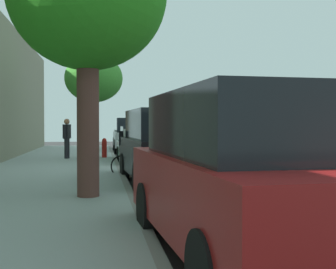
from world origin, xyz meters
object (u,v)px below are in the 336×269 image
parked_suv_black_mid (164,146)px  cyclist_with_backpack (129,142)px  fire_hydrant (104,148)px  street_tree_near_cyclist (94,80)px  parked_sedan_green_second (141,146)px  parked_suv_red_far (242,174)px  parked_pickup_silver_nearest (131,136)px  bicycle_at_curb (137,166)px  pedestrian_on_phone (67,136)px

parked_suv_black_mid → cyclist_with_backpack: 2.09m
parked_suv_black_mid → fire_hydrant: size_ratio=5.71×
street_tree_near_cyclist → fire_hydrant: 2.99m
parked_sedan_green_second → parked_suv_red_far: parked_suv_red_far is taller
parked_pickup_silver_nearest → bicycle_at_curb: (0.71, 12.59, -0.54)m
parked_pickup_silver_nearest → parked_suv_red_far: parked_suv_red_far is taller
fire_hydrant → parked_sedan_green_second: bearing=125.7°
parked_suv_red_far → pedestrian_on_phone: 14.67m
parked_sedan_green_second → fire_hydrant: parked_sedan_green_second is taller
parked_suv_red_far → cyclist_with_backpack: bearing=-84.9°
parked_suv_black_mid → bicycle_at_curb: 1.71m
parked_pickup_silver_nearest → pedestrian_on_phone: parked_pickup_silver_nearest is taller
parked_pickup_silver_nearest → pedestrian_on_phone: (3.18, 6.38, 0.21)m
cyclist_with_backpack → street_tree_near_cyclist: size_ratio=0.40×
cyclist_with_backpack → bicycle_at_curb: bearing=115.4°
parked_sedan_green_second → pedestrian_on_phone: pedestrian_on_phone is taller
street_tree_near_cyclist → fire_hydrant: (-0.44, -0.54, -2.90)m
cyclist_with_backpack → pedestrian_on_phone: size_ratio=1.05×
bicycle_at_curb → parked_sedan_green_second: bearing=-96.8°
parked_suv_black_mid → parked_suv_red_far: (0.03, 6.68, 0.00)m
fire_hydrant → street_tree_near_cyclist: bearing=50.8°
parked_sedan_green_second → parked_suv_red_far: size_ratio=0.91×
cyclist_with_backpack → pedestrian_on_phone: bearing=-68.6°
parked_suv_black_mid → bicycle_at_curb: parked_suv_black_mid is taller
parked_suv_red_far → pedestrian_on_phone: size_ratio=2.87×
pedestrian_on_phone → cyclist_with_backpack: bearing=111.4°
parked_sedan_green_second → pedestrian_on_phone: 3.46m
parked_suv_black_mid → parked_suv_red_far: 6.68m
parked_suv_red_far → street_tree_near_cyclist: bearing=-82.4°
parked_suv_black_mid → parked_pickup_silver_nearest: bearing=-90.6°
fire_hydrant → cyclist_with_backpack: bearing=96.3°
fire_hydrant → pedestrian_on_phone: bearing=11.5°
parked_sedan_green_second → parked_suv_red_far: (-0.00, 12.68, 0.27)m
parked_pickup_silver_nearest → bicycle_at_curb: 12.62m
pedestrian_on_phone → fire_hydrant: (-1.58, -0.32, -0.53)m
bicycle_at_curb → fire_hydrant: size_ratio=1.89×
parked_suv_red_far → bicycle_at_curb: parked_suv_red_far is taller
parked_suv_red_far → street_tree_near_cyclist: street_tree_near_cyclist is taller
parked_sedan_green_second → fire_hydrant: (1.43, -2.00, -0.17)m
bicycle_at_curb → street_tree_near_cyclist: (1.33, -5.99, 3.12)m
parked_suv_red_far → street_tree_near_cyclist: size_ratio=1.09×
parked_suv_red_far → bicycle_at_curb: bearing=-86.2°
parked_pickup_silver_nearest → parked_sedan_green_second: 8.06m
parked_suv_black_mid → parked_suv_red_far: same height
bicycle_at_curb → street_tree_near_cyclist: 6.89m
cyclist_with_backpack → pedestrian_on_phone: (2.25, -5.75, 0.03)m
parked_suv_black_mid → cyclist_with_backpack: parked_suv_black_mid is taller
pedestrian_on_phone → fire_hydrant: size_ratio=2.00×
parked_pickup_silver_nearest → cyclist_with_backpack: bearing=85.6°
parked_pickup_silver_nearest → street_tree_near_cyclist: 7.37m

